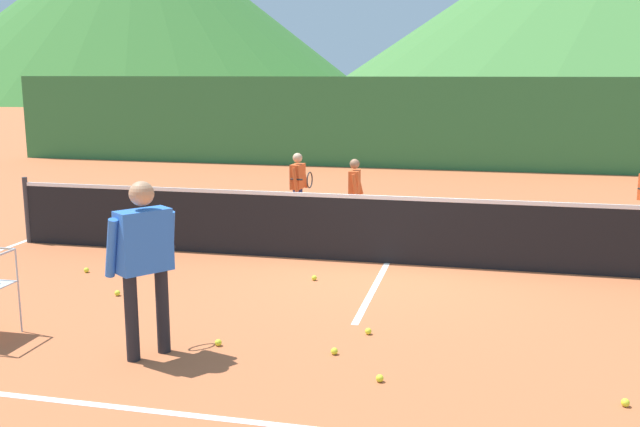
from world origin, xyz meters
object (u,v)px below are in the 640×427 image
at_px(tennis_ball_1, 117,293).
at_px(tennis_ball_7, 380,378).
at_px(tennis_ball_6, 334,351).
at_px(tennis_ball_8, 625,403).
at_px(instructor, 144,253).
at_px(tennis_ball_0, 314,278).
at_px(tennis_ball_2, 86,270).
at_px(tennis_net, 388,229).
at_px(tennis_ball_9, 368,331).
at_px(tennis_ball_5, 218,343).
at_px(student_1, 355,188).
at_px(student_0, 298,181).

bearing_deg(tennis_ball_1, tennis_ball_7, -26.74).
height_order(tennis_ball_6, tennis_ball_8, same).
bearing_deg(tennis_ball_7, instructor, 177.33).
bearing_deg(tennis_ball_0, tennis_ball_2, -173.98).
bearing_deg(tennis_net, tennis_ball_7, -83.23).
bearing_deg(tennis_ball_9, instructor, -152.31).
bearing_deg(tennis_ball_5, tennis_ball_7, -16.00).
height_order(tennis_net, tennis_ball_0, tennis_net).
bearing_deg(tennis_ball_9, student_1, 101.92).
distance_m(tennis_ball_0, tennis_ball_5, 2.47).
bearing_deg(student_0, student_1, -18.91).
distance_m(tennis_net, tennis_ball_5, 3.74).
height_order(student_1, tennis_ball_8, student_1).
distance_m(tennis_net, student_0, 3.13).
bearing_deg(tennis_ball_7, tennis_ball_9, 104.11).
height_order(student_1, tennis_ball_2, student_1).
relative_size(student_1, tennis_ball_1, 18.08).
relative_size(student_0, tennis_ball_6, 18.55).
bearing_deg(tennis_ball_6, tennis_ball_7, -45.34).
xyz_separation_m(student_1, tennis_ball_5, (-0.36, -5.57, -0.70)).
distance_m(tennis_ball_2, tennis_ball_7, 5.10).
relative_size(student_0, tennis_ball_5, 18.55).
bearing_deg(tennis_net, tennis_ball_6, -90.70).
bearing_deg(tennis_ball_1, tennis_ball_2, 137.20).
bearing_deg(tennis_net, tennis_ball_9, -86.22).
xyz_separation_m(student_0, tennis_ball_0, (1.13, -3.51, -0.73)).
xyz_separation_m(student_0, tennis_ball_7, (2.41, -6.43, -0.73)).
bearing_deg(tennis_ball_5, tennis_ball_9, 24.89).
distance_m(student_1, tennis_ball_2, 4.67).
bearing_deg(tennis_ball_2, tennis_ball_6, -28.21).
xyz_separation_m(student_0, tennis_ball_5, (0.73, -5.95, -0.73)).
relative_size(instructor, tennis_ball_2, 24.89).
distance_m(instructor, tennis_ball_6, 2.03).
distance_m(tennis_ball_0, tennis_ball_8, 4.43).
relative_size(tennis_ball_1, tennis_ball_5, 1.00).
height_order(tennis_ball_2, tennis_ball_9, same).
xyz_separation_m(tennis_ball_1, tennis_ball_9, (3.18, -0.61, 0.00)).
bearing_deg(tennis_ball_9, tennis_ball_8, -26.72).
relative_size(instructor, student_0, 1.34).
bearing_deg(tennis_ball_2, tennis_ball_8, -22.28).
bearing_deg(student_0, tennis_ball_1, -102.67).
bearing_deg(tennis_ball_5, tennis_ball_2, 141.93).
bearing_deg(tennis_ball_9, tennis_ball_2, 160.34).
height_order(tennis_ball_1, tennis_ball_5, same).
distance_m(instructor, tennis_ball_1, 2.27).
bearing_deg(tennis_ball_0, tennis_ball_1, -151.59).
xyz_separation_m(student_0, tennis_ball_6, (1.90, -5.91, -0.73)).
relative_size(tennis_ball_2, tennis_ball_5, 1.00).
bearing_deg(student_1, tennis_ball_8, -61.24).
relative_size(tennis_ball_2, tennis_ball_6, 1.00).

